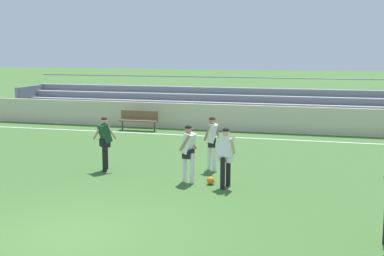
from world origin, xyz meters
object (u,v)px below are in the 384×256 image
bench_centre_sideline (139,118)px  player_white_deep_cover (188,149)px  soccer_ball (211,181)px  player_white_wide_right (226,152)px  player_dark_pressing_high (105,139)px  bleacher_stand (207,104)px  player_white_overlapping (212,139)px

bench_centre_sideline → player_white_deep_cover: player_white_deep_cover is taller
soccer_ball → player_white_deep_cover: bearing=173.4°
player_white_wide_right → player_dark_pressing_high: bearing=166.2°
player_white_wide_right → player_dark_pressing_high: 4.08m
bleacher_stand → player_white_deep_cover: (2.27, -11.64, 0.04)m
bleacher_stand → player_white_deep_cover: 11.86m
soccer_ball → bleacher_stand: bearing=104.0°
player_white_wide_right → soccer_ball: 1.00m
player_dark_pressing_high → bench_centre_sideline: bearing=103.6°
soccer_ball → bench_centre_sideline: bearing=122.5°
bleacher_stand → soccer_ball: (2.93, -11.71, -0.81)m
player_white_wide_right → player_white_deep_cover: bearing=165.8°
bench_centre_sideline → player_white_deep_cover: bearing=-60.6°
player_white_wide_right → player_white_overlapping: 2.03m
bleacher_stand → player_dark_pressing_high: 10.97m
bench_centre_sideline → player_white_wide_right: bearing=-56.0°
bench_centre_sideline → player_dark_pressing_high: 7.89m
bleacher_stand → player_white_wide_right: (3.39, -11.92, 0.05)m
player_white_wide_right → player_white_deep_cover: size_ratio=1.01×
player_white_wide_right → player_white_overlapping: (-0.80, 1.86, 0.02)m
player_white_overlapping → player_white_wide_right: bearing=-66.6°
soccer_ball → player_white_wide_right: bearing=-24.2°
bench_centre_sideline → player_white_overlapping: bearing=-53.5°
bleacher_stand → bench_centre_sideline: size_ratio=11.25×
bleacher_stand → player_dark_pressing_high: bleacher_stand is taller
bench_centre_sideline → player_white_overlapping: 8.43m
bleacher_stand → player_white_overlapping: bearing=-75.6°
bench_centre_sideline → soccer_ball: bearing=-57.5°
player_white_overlapping → soccer_ball: size_ratio=7.59×
player_white_overlapping → bleacher_stand: bearing=104.4°
bench_centre_sideline → player_white_wide_right: size_ratio=1.10×
player_white_deep_cover → soccer_ball: size_ratio=7.39×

